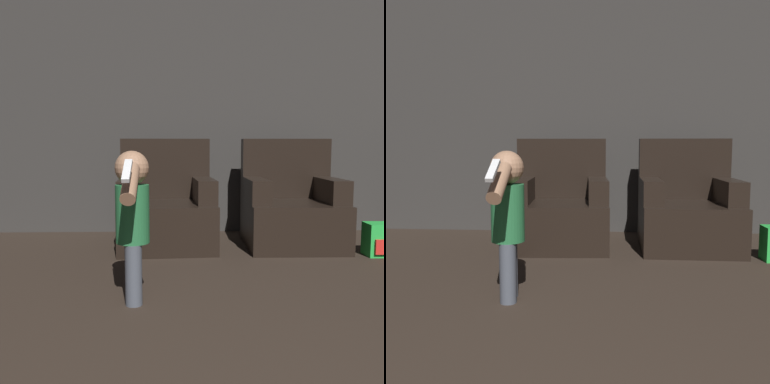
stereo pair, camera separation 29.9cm
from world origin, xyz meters
The scene contains 5 objects.
wall_back centered at (0.00, 4.50, 1.30)m, with size 8.40×0.05×2.60m.
armchair_left centered at (-0.26, 3.85, 0.32)m, with size 0.85×0.82×0.93m.
armchair_right centered at (0.83, 3.85, 0.32)m, with size 0.81×0.79×0.93m.
person_toddler centered at (-0.40, 2.48, 0.50)m, with size 0.19×0.58×0.84m.
toy_backpack centered at (1.44, 3.44, 0.13)m, with size 0.21×0.20×0.26m.
Camera 1 is at (-0.15, 0.16, 0.86)m, focal length 40.00 mm.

